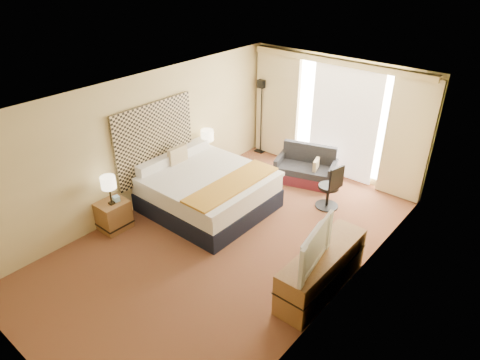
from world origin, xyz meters
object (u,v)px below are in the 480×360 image
Objects in this scene: nightstand_left at (114,215)px; television at (309,245)px; nightstand_right at (209,167)px; bed at (206,190)px; loveseat at (306,170)px; lamp_right at (207,136)px; desk_chair at (330,189)px; lamp_left at (108,183)px; media_dresser at (322,270)px; floor_lamp at (261,102)px.

television reaches higher than nightstand_left.
bed reaches higher than nightstand_right.
loveseat is 2.28m from lamp_right.
desk_chair is 2.84m from lamp_right.
lamp_left is at bearing -130.92° from loveseat.
media_dresser is at bearing -71.13° from loveseat.
nightstand_left is 0.25× the size of bed.
floor_lamp is at bearing 168.44° from desk_chair.
loveseat is 4.21m from lamp_left.
nightstand_right is at bearing -153.44° from desk_chair.
floor_lamp is 1.70× the size of television.
lamp_right is at bearing 132.08° from bed.
television reaches higher than nightstand_right.
lamp_left reaches higher than nightstand_right.
lamp_right is (-0.05, 2.55, 0.72)m from nightstand_left.
television is (-0.05, -0.38, 0.66)m from media_dresser.
loveseat is 2.07m from floor_lamp.
loveseat reaches higher than nightstand_right.
lamp_left reaches higher than nightstand_left.
floor_lamp is (-1.70, 0.58, 1.03)m from loveseat.
floor_lamp is 1.83m from lamp_right.
nightstand_left is 4.12m from desk_chair.
media_dresser is 3.15× the size of lamp_right.
nightstand_right is at bearing 53.64° from television.
loveseat is 1.15m from desk_chair.
lamp_left is (0.05, -0.02, 0.70)m from nightstand_left.
floor_lamp is 4.39m from lamp_left.
media_dresser is 4.09m from lamp_right.
nightstand_right is at bearing 158.60° from media_dresser.
nightstand_left is 0.51× the size of television.
television reaches higher than desk_chair.
nightstand_left is 4.47m from floor_lamp.
lamp_left is (0.03, -4.37, -0.32)m from floor_lamp.
nightstand_left is at bearing -116.92° from bed.
television reaches higher than lamp_right.
loveseat is 0.77× the size of floor_lamp.
media_dresser is at bearing -21.40° from nightstand_right.
media_dresser is at bearing -17.27° from television.
lamp_left reaches higher than desk_chair.
nightstand_right is 2.62m from lamp_left.
nightstand_right is 1.22m from bed.
nightstand_right is 0.25× the size of bed.
lamp_right is (-0.05, 0.05, 0.72)m from nightstand_right.
media_dresser is at bearing 16.39° from lamp_left.
lamp_right is (-0.07, -1.80, -0.30)m from floor_lamp.
floor_lamp reaches higher than television.
media_dresser is at bearing -21.74° from lamp_right.
floor_lamp is at bearing 89.80° from nightstand_left.
lamp_right reaches higher than media_dresser.
desk_chair is 2.72m from television.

